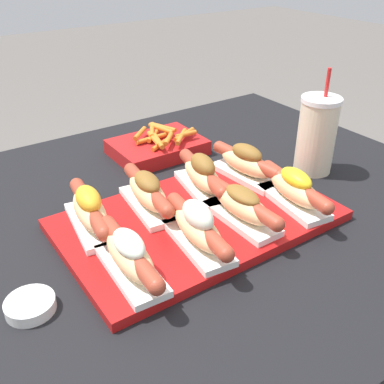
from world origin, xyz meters
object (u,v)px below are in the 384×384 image
Objects in this scene: hot_dog_0 at (130,256)px; drink_cup at (317,135)px; sauce_bowl at (30,305)px; hot_dog_5 at (148,192)px; hot_dog_6 at (203,175)px; hot_dog_2 at (242,205)px; hot_dog_3 at (295,189)px; serving_tray at (198,219)px; hot_dog_4 at (90,210)px; hot_dog_1 at (198,227)px; fries_basket at (158,146)px; hot_dog_7 at (247,163)px.

drink_cup is (0.52, 0.11, 0.03)m from hot_dog_0.
sauce_bowl is at bearing -173.38° from drink_cup.
hot_dog_5 is 0.12m from hot_dog_6.
hot_dog_2 is 0.30m from drink_cup.
sauce_bowl is at bearing 177.15° from hot_dog_3.
serving_tray is 0.20m from hot_dog_0.
drink_cup is at bearing -8.04° from hot_dog_6.
hot_dog_3 is 0.38m from hot_dog_4.
serving_tray is at bearing 22.86° from hot_dog_0.
hot_dog_3 is at bearing -148.42° from drink_cup.
hot_dog_1 is 0.11m from hot_dog_2.
fries_basket is at bearing 81.72° from hot_dog_6.
hot_dog_0 is 1.00× the size of hot_dog_1.
hot_dog_1 is at bearing -148.69° from hot_dog_7.
serving_tray and sauce_bowl have the same top height.
hot_dog_6 is at bearing -98.28° from fries_basket.
hot_dog_0 is at bearing -179.50° from hot_dog_1.
hot_dog_5 is 0.23m from hot_dog_7.
hot_dog_7 is (0.11, -0.01, -0.00)m from hot_dog_6.
hot_dog_3 is 0.95× the size of fries_basket.
hot_dog_7 is 2.82× the size of sauce_bowl.
hot_dog_5 is (0.11, -0.00, -0.00)m from hot_dog_4.
hot_dog_5 is at bearing 173.72° from drink_cup.
hot_dog_6 is (0.12, -0.00, 0.00)m from hot_dog_5.
hot_dog_6 reaches higher than hot_dog_5.
serving_tray is 0.09m from hot_dog_2.
hot_dog_2 is at bearing -48.99° from hot_dog_5.
serving_tray is 2.15× the size of drink_cup.
hot_dog_1 is 0.18m from hot_dog_6.
serving_tray is at bearing 8.08° from sauce_bowl.
hot_dog_5 is 0.29m from sauce_bowl.
hot_dog_4 reaches higher than hot_dog_7.
hot_dog_3 is 0.20m from drink_cup.
serving_tray is at bearing -174.80° from drink_cup.
sauce_bowl is at bearing -163.21° from hot_dog_6.
hot_dog_4 is at bearing 179.40° from hot_dog_5.
hot_dog_2 is 0.37m from fries_basket.
hot_dog_2 is 0.17m from hot_dog_7.
hot_dog_1 is at bearing -125.63° from serving_tray.
hot_dog_4 reaches higher than sauce_bowl.
hot_dog_4 is 0.87× the size of drink_cup.
drink_cup is (0.17, -0.03, 0.03)m from hot_dog_7.
hot_dog_0 is 0.16m from sauce_bowl.
hot_dog_5 is at bearing 176.50° from hot_dog_7.
sauce_bowl is (-0.50, 0.02, -0.04)m from hot_dog_3.
fries_basket is at bearing 131.77° from drink_cup.
hot_dog_0 is 0.35m from hot_dog_3.
fries_basket is (0.15, 0.38, -0.03)m from hot_dog_1.
hot_dog_4 is at bearing 157.16° from hot_dog_3.
hot_dog_7 is at bearing -3.50° from hot_dog_5.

